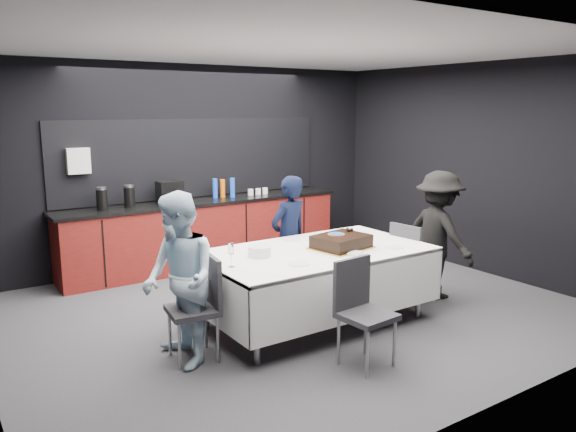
{
  "coord_description": "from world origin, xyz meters",
  "views": [
    {
      "loc": [
        -3.33,
        -4.86,
        2.21
      ],
      "look_at": [
        0.0,
        0.1,
        1.05
      ],
      "focal_mm": 35.0,
      "sensor_mm": 36.0,
      "label": 1
    }
  ],
  "objects_px": {
    "chair_left": "(201,300)",
    "person_right": "(439,235)",
    "chair_right": "(411,257)",
    "person_left": "(179,280)",
    "cake_assembly": "(341,242)",
    "plate_stack": "(260,251)",
    "chair_near": "(360,304)",
    "champagne_flute": "(231,250)",
    "party_table": "(315,263)",
    "person_center": "(289,238)"
  },
  "relations": [
    {
      "from": "cake_assembly",
      "to": "plate_stack",
      "type": "height_order",
      "value": "cake_assembly"
    },
    {
      "from": "plate_stack",
      "to": "chair_left",
      "type": "height_order",
      "value": "chair_left"
    },
    {
      "from": "plate_stack",
      "to": "chair_left",
      "type": "distance_m",
      "value": 0.82
    },
    {
      "from": "chair_near",
      "to": "person_right",
      "type": "distance_m",
      "value": 2.1
    },
    {
      "from": "party_table",
      "to": "chair_right",
      "type": "xyz_separation_m",
      "value": [
        1.26,
        -0.12,
        -0.11
      ]
    },
    {
      "from": "champagne_flute",
      "to": "party_table",
      "type": "bearing_deg",
      "value": 4.46
    },
    {
      "from": "chair_left",
      "to": "person_right",
      "type": "xyz_separation_m",
      "value": [
        3.02,
        -0.04,
        0.21
      ]
    },
    {
      "from": "cake_assembly",
      "to": "chair_left",
      "type": "relative_size",
      "value": 0.69
    },
    {
      "from": "party_table",
      "to": "chair_right",
      "type": "bearing_deg",
      "value": -5.47
    },
    {
      "from": "party_table",
      "to": "person_center",
      "type": "bearing_deg",
      "value": 75.96
    },
    {
      "from": "plate_stack",
      "to": "champagne_flute",
      "type": "bearing_deg",
      "value": -156.27
    },
    {
      "from": "chair_right",
      "to": "person_left",
      "type": "xyz_separation_m",
      "value": [
        -2.8,
        0.0,
        0.22
      ]
    },
    {
      "from": "person_left",
      "to": "person_right",
      "type": "height_order",
      "value": "person_left"
    },
    {
      "from": "party_table",
      "to": "person_right",
      "type": "relative_size",
      "value": 1.55
    },
    {
      "from": "chair_left",
      "to": "person_right",
      "type": "bearing_deg",
      "value": -0.78
    },
    {
      "from": "party_table",
      "to": "chair_near",
      "type": "bearing_deg",
      "value": -103.49
    },
    {
      "from": "person_center",
      "to": "chair_right",
      "type": "bearing_deg",
      "value": 128.17
    },
    {
      "from": "chair_right",
      "to": "person_center",
      "type": "distance_m",
      "value": 1.4
    },
    {
      "from": "plate_stack",
      "to": "chair_left",
      "type": "bearing_deg",
      "value": -164.29
    },
    {
      "from": "cake_assembly",
      "to": "person_center",
      "type": "distance_m",
      "value": 0.88
    },
    {
      "from": "cake_assembly",
      "to": "chair_left",
      "type": "distance_m",
      "value": 1.62
    },
    {
      "from": "cake_assembly",
      "to": "plate_stack",
      "type": "bearing_deg",
      "value": 166.48
    },
    {
      "from": "party_table",
      "to": "plate_stack",
      "type": "height_order",
      "value": "plate_stack"
    },
    {
      "from": "champagne_flute",
      "to": "chair_right",
      "type": "xyz_separation_m",
      "value": [
        2.27,
        -0.04,
        -0.4
      ]
    },
    {
      "from": "chair_left",
      "to": "person_right",
      "type": "relative_size",
      "value": 0.62
    },
    {
      "from": "champagne_flute",
      "to": "person_right",
      "type": "bearing_deg",
      "value": -1.43
    },
    {
      "from": "cake_assembly",
      "to": "champagne_flute",
      "type": "bearing_deg",
      "value": 178.8
    },
    {
      "from": "cake_assembly",
      "to": "person_center",
      "type": "relative_size",
      "value": 0.44
    },
    {
      "from": "chair_left",
      "to": "person_left",
      "type": "height_order",
      "value": "person_left"
    },
    {
      "from": "person_right",
      "to": "chair_left",
      "type": "bearing_deg",
      "value": 91.36
    },
    {
      "from": "cake_assembly",
      "to": "champagne_flute",
      "type": "relative_size",
      "value": 2.84
    },
    {
      "from": "cake_assembly",
      "to": "chair_right",
      "type": "distance_m",
      "value": 1.06
    },
    {
      "from": "chair_right",
      "to": "person_center",
      "type": "relative_size",
      "value": 0.64
    },
    {
      "from": "plate_stack",
      "to": "person_left",
      "type": "relative_size",
      "value": 0.15
    },
    {
      "from": "party_table",
      "to": "chair_near",
      "type": "relative_size",
      "value": 2.51
    },
    {
      "from": "chair_left",
      "to": "chair_right",
      "type": "height_order",
      "value": "same"
    },
    {
      "from": "cake_assembly",
      "to": "person_center",
      "type": "bearing_deg",
      "value": 94.08
    },
    {
      "from": "chair_right",
      "to": "chair_near",
      "type": "relative_size",
      "value": 1.0
    },
    {
      "from": "plate_stack",
      "to": "chair_right",
      "type": "bearing_deg",
      "value": -6.78
    },
    {
      "from": "champagne_flute",
      "to": "chair_near",
      "type": "height_order",
      "value": "champagne_flute"
    },
    {
      "from": "plate_stack",
      "to": "chair_left",
      "type": "relative_size",
      "value": 0.24
    },
    {
      "from": "person_left",
      "to": "chair_right",
      "type": "bearing_deg",
      "value": 92.59
    },
    {
      "from": "chair_right",
      "to": "person_left",
      "type": "distance_m",
      "value": 2.81
    },
    {
      "from": "cake_assembly",
      "to": "person_right",
      "type": "relative_size",
      "value": 0.43
    },
    {
      "from": "chair_left",
      "to": "chair_near",
      "type": "bearing_deg",
      "value": -38.25
    },
    {
      "from": "chair_left",
      "to": "person_left",
      "type": "bearing_deg",
      "value": -176.24
    },
    {
      "from": "party_table",
      "to": "person_left",
      "type": "bearing_deg",
      "value": -175.59
    },
    {
      "from": "party_table",
      "to": "person_center",
      "type": "distance_m",
      "value": 0.79
    },
    {
      "from": "person_left",
      "to": "party_table",
      "type": "bearing_deg",
      "value": 97.04
    },
    {
      "from": "person_center",
      "to": "person_left",
      "type": "relative_size",
      "value": 0.96
    }
  ]
}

